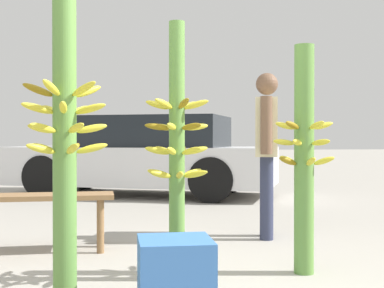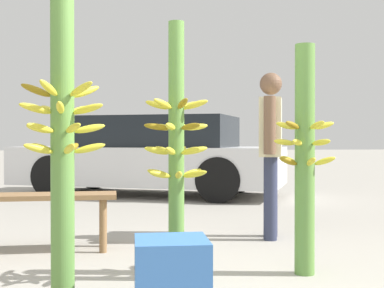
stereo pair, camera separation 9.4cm
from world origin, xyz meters
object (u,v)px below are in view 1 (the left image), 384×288
object	(u,v)px
vendor_person	(267,141)
parked_car	(144,157)
market_bench	(38,204)
banana_stalk_right	(304,157)
produce_crate	(175,275)
banana_stalk_left	(65,146)
banana_stalk_center	(177,148)

from	to	relation	value
vendor_person	parked_car	bearing A→B (deg)	-149.47
vendor_person	market_bench	world-z (taller)	vendor_person
vendor_person	banana_stalk_right	bearing A→B (deg)	12.07
parked_car	produce_crate	xyz separation A→B (m)	(-0.14, -5.99, -0.44)
banana_stalk_left	produce_crate	distance (m)	0.95
parked_car	banana_stalk_center	bearing A→B (deg)	-158.33
vendor_person	produce_crate	bearing A→B (deg)	-11.41
banana_stalk_center	banana_stalk_right	xyz separation A→B (m)	(0.89, 0.03, -0.07)
banana_stalk_center	vendor_person	bearing A→B (deg)	53.44
produce_crate	banana_stalk_center	bearing A→B (deg)	82.70
banana_stalk_left	banana_stalk_center	world-z (taller)	banana_stalk_left
banana_stalk_right	produce_crate	bearing A→B (deg)	-144.89
banana_stalk_left	banana_stalk_center	bearing A→B (deg)	32.12
banana_stalk_right	vendor_person	xyz separation A→B (m)	(0.12, 1.32, 0.11)
market_bench	parked_car	world-z (taller)	parked_car
banana_stalk_center	market_bench	bearing A→B (deg)	135.68
vendor_person	market_bench	bearing A→B (deg)	-63.16
parked_car	produce_crate	world-z (taller)	parked_car
vendor_person	produce_crate	world-z (taller)	vendor_person
vendor_person	parked_car	xyz separation A→B (m)	(-0.95, 3.98, -0.28)
banana_stalk_center	produce_crate	xyz separation A→B (m)	(-0.08, -0.65, -0.68)
produce_crate	parked_car	bearing A→B (deg)	88.66
banana_stalk_left	produce_crate	world-z (taller)	banana_stalk_left
banana_stalk_left	market_bench	world-z (taller)	banana_stalk_left
banana_stalk_right	market_bench	world-z (taller)	banana_stalk_right
banana_stalk_right	parked_car	size ratio (longest dim) A/B	0.34
banana_stalk_center	vendor_person	size ratio (longest dim) A/B	1.10
banana_stalk_left	vendor_person	xyz separation A→B (m)	(1.70, 1.79, 0.02)
banana_stalk_left	parked_car	world-z (taller)	banana_stalk_left
banana_stalk_right	market_bench	size ratio (longest dim) A/B	1.28
banana_stalk_left	market_bench	xyz separation A→B (m)	(-0.35, 1.44, -0.50)
banana_stalk_left	vendor_person	world-z (taller)	banana_stalk_left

